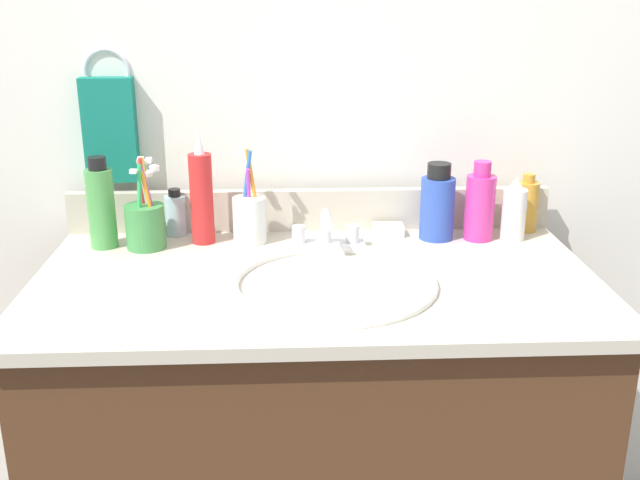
{
  "coord_description": "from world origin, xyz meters",
  "views": [
    {
      "loc": [
        -0.05,
        -1.3,
        1.25
      ],
      "look_at": [
        0.01,
        0.0,
        0.81
      ],
      "focal_mm": 42.21,
      "sensor_mm": 36.0,
      "label": 1
    }
  ],
  "objects_px": {
    "bottle_oil_amber": "(527,205)",
    "soap_bar": "(388,230)",
    "bottle_lotion_white": "(514,211)",
    "bottle_toner_green": "(101,206)",
    "bottle_soap_pink": "(480,205)",
    "bottle_shampoo_blue": "(437,205)",
    "cup_green": "(146,223)",
    "bottle_spray_red": "(202,196)",
    "cup_white_ceramic": "(250,218)",
    "bottle_gel_clear": "(176,214)",
    "faucet": "(326,236)",
    "hand_towel": "(110,130)"
  },
  "relations": [
    {
      "from": "bottle_toner_green",
      "to": "bottle_soap_pink",
      "type": "height_order",
      "value": "bottle_toner_green"
    },
    {
      "from": "bottle_gel_clear",
      "to": "bottle_oil_amber",
      "type": "bearing_deg",
      "value": -0.51
    },
    {
      "from": "bottle_gel_clear",
      "to": "hand_towel",
      "type": "bearing_deg",
      "value": 161.67
    },
    {
      "from": "bottle_spray_red",
      "to": "cup_white_ceramic",
      "type": "relative_size",
      "value": 1.18
    },
    {
      "from": "bottle_shampoo_blue",
      "to": "soap_bar",
      "type": "relative_size",
      "value": 2.54
    },
    {
      "from": "bottle_lotion_white",
      "to": "bottle_toner_green",
      "type": "height_order",
      "value": "bottle_toner_green"
    },
    {
      "from": "faucet",
      "to": "bottle_shampoo_blue",
      "type": "xyz_separation_m",
      "value": [
        0.24,
        0.06,
        0.05
      ]
    },
    {
      "from": "hand_towel",
      "to": "bottle_lotion_white",
      "type": "height_order",
      "value": "hand_towel"
    },
    {
      "from": "bottle_gel_clear",
      "to": "faucet",
      "type": "bearing_deg",
      "value": -18.92
    },
    {
      "from": "faucet",
      "to": "bottle_spray_red",
      "type": "relative_size",
      "value": 0.68
    },
    {
      "from": "bottle_lotion_white",
      "to": "bottle_oil_amber",
      "type": "relative_size",
      "value": 1.07
    },
    {
      "from": "bottle_oil_amber",
      "to": "cup_white_ceramic",
      "type": "xyz_separation_m",
      "value": [
        -0.6,
        -0.05,
        -0.0
      ]
    },
    {
      "from": "hand_towel",
      "to": "bottle_toner_green",
      "type": "xyz_separation_m",
      "value": [
        -0.01,
        -0.11,
        -0.13
      ]
    },
    {
      "from": "faucet",
      "to": "cup_white_ceramic",
      "type": "distance_m",
      "value": 0.17
    },
    {
      "from": "bottle_lotion_white",
      "to": "cup_white_ceramic",
      "type": "height_order",
      "value": "cup_white_ceramic"
    },
    {
      "from": "hand_towel",
      "to": "bottle_soap_pink",
      "type": "height_order",
      "value": "hand_towel"
    },
    {
      "from": "bottle_shampoo_blue",
      "to": "cup_green",
      "type": "height_order",
      "value": "cup_green"
    },
    {
      "from": "hand_towel",
      "to": "bottle_shampoo_blue",
      "type": "bearing_deg",
      "value": -7.82
    },
    {
      "from": "bottle_shampoo_blue",
      "to": "bottle_toner_green",
      "type": "relative_size",
      "value": 0.87
    },
    {
      "from": "bottle_lotion_white",
      "to": "bottle_oil_amber",
      "type": "distance_m",
      "value": 0.07
    },
    {
      "from": "bottle_shampoo_blue",
      "to": "bottle_soap_pink",
      "type": "height_order",
      "value": "bottle_soap_pink"
    },
    {
      "from": "bottle_gel_clear",
      "to": "bottle_spray_red",
      "type": "height_order",
      "value": "bottle_spray_red"
    },
    {
      "from": "bottle_shampoo_blue",
      "to": "bottle_lotion_white",
      "type": "bearing_deg",
      "value": -5.14
    },
    {
      "from": "hand_towel",
      "to": "cup_green",
      "type": "distance_m",
      "value": 0.23
    },
    {
      "from": "bottle_spray_red",
      "to": "bottle_oil_amber",
      "type": "height_order",
      "value": "bottle_spray_red"
    },
    {
      "from": "bottle_shampoo_blue",
      "to": "cup_green",
      "type": "distance_m",
      "value": 0.61
    },
    {
      "from": "bottle_gel_clear",
      "to": "cup_green",
      "type": "height_order",
      "value": "cup_green"
    },
    {
      "from": "bottle_gel_clear",
      "to": "bottle_soap_pink",
      "type": "distance_m",
      "value": 0.65
    },
    {
      "from": "bottle_toner_green",
      "to": "bottle_soap_pink",
      "type": "xyz_separation_m",
      "value": [
        0.78,
        0.01,
        -0.01
      ]
    },
    {
      "from": "bottle_shampoo_blue",
      "to": "bottle_soap_pink",
      "type": "bearing_deg",
      "value": -5.29
    },
    {
      "from": "bottle_lotion_white",
      "to": "cup_white_ceramic",
      "type": "distance_m",
      "value": 0.55
    },
    {
      "from": "bottle_spray_red",
      "to": "bottle_toner_green",
      "type": "bearing_deg",
      "value": -175.11
    },
    {
      "from": "bottle_oil_amber",
      "to": "bottle_lotion_white",
      "type": "bearing_deg",
      "value": -128.07
    },
    {
      "from": "cup_white_ceramic",
      "to": "bottle_toner_green",
      "type": "bearing_deg",
      "value": -177.43
    },
    {
      "from": "cup_white_ceramic",
      "to": "bottle_spray_red",
      "type": "bearing_deg",
      "value": 177.73
    },
    {
      "from": "bottle_gel_clear",
      "to": "bottle_soap_pink",
      "type": "relative_size",
      "value": 0.61
    },
    {
      "from": "faucet",
      "to": "bottle_shampoo_blue",
      "type": "relative_size",
      "value": 0.98
    },
    {
      "from": "bottle_soap_pink",
      "to": "cup_white_ceramic",
      "type": "distance_m",
      "value": 0.48
    },
    {
      "from": "bottle_gel_clear",
      "to": "bottle_toner_green",
      "type": "height_order",
      "value": "bottle_toner_green"
    },
    {
      "from": "cup_green",
      "to": "hand_towel",
      "type": "bearing_deg",
      "value": 123.54
    },
    {
      "from": "cup_green",
      "to": "bottle_spray_red",
      "type": "bearing_deg",
      "value": 13.95
    },
    {
      "from": "bottle_lotion_white",
      "to": "soap_bar",
      "type": "xyz_separation_m",
      "value": [
        -0.26,
        0.04,
        -0.05
      ]
    },
    {
      "from": "bottle_lotion_white",
      "to": "hand_towel",
      "type": "bearing_deg",
      "value": 172.69
    },
    {
      "from": "cup_white_ceramic",
      "to": "soap_bar",
      "type": "xyz_separation_m",
      "value": [
        0.3,
        0.03,
        -0.04
      ]
    },
    {
      "from": "faucet",
      "to": "bottle_oil_amber",
      "type": "bearing_deg",
      "value": 12.93
    },
    {
      "from": "bottle_toner_green",
      "to": "bottle_spray_red",
      "type": "height_order",
      "value": "bottle_spray_red"
    },
    {
      "from": "bottle_spray_red",
      "to": "cup_white_ceramic",
      "type": "height_order",
      "value": "bottle_spray_red"
    },
    {
      "from": "bottle_oil_amber",
      "to": "soap_bar",
      "type": "bearing_deg",
      "value": -176.4
    },
    {
      "from": "bottle_toner_green",
      "to": "cup_green",
      "type": "distance_m",
      "value": 0.1
    },
    {
      "from": "bottle_lotion_white",
      "to": "cup_white_ceramic",
      "type": "bearing_deg",
      "value": 179.24
    }
  ]
}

